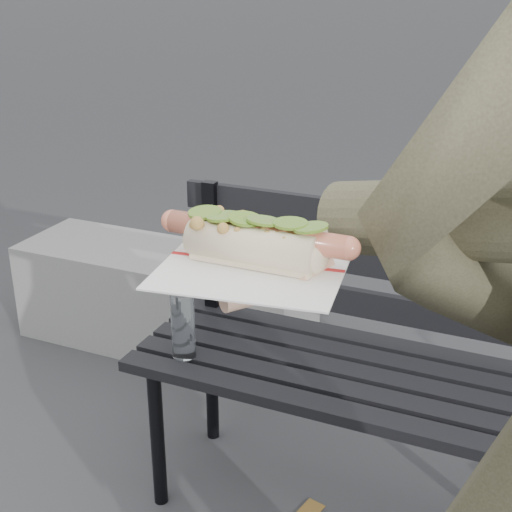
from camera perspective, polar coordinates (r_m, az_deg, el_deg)
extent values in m
cylinder|color=black|center=(2.10, -7.89, -14.20)|extent=(0.04, 0.04, 0.45)
cylinder|color=black|center=(2.34, -3.56, -9.73)|extent=(0.04, 0.04, 0.45)
cube|color=black|center=(1.75, 11.20, -13.24)|extent=(1.50, 0.07, 0.03)
cube|color=black|center=(1.82, 11.86, -11.68)|extent=(1.50, 0.07, 0.03)
cube|color=black|center=(1.89, 12.47, -10.24)|extent=(1.50, 0.07, 0.03)
cube|color=black|center=(1.97, 13.02, -8.91)|extent=(1.50, 0.07, 0.03)
cube|color=black|center=(2.05, 13.52, -7.68)|extent=(1.50, 0.07, 0.03)
cube|color=black|center=(2.15, -3.60, 0.59)|extent=(0.04, 0.03, 0.42)
cube|color=black|center=(2.02, 13.96, -4.71)|extent=(1.50, 0.02, 0.08)
cube|color=black|center=(1.97, 14.31, -1.34)|extent=(1.50, 0.02, 0.08)
cube|color=black|center=(1.92, 14.67, 2.21)|extent=(1.50, 0.02, 0.08)
cylinder|color=white|center=(1.92, -5.86, -5.47)|extent=(0.06, 0.06, 0.19)
cylinder|color=white|center=(1.88, -5.99, -2.64)|extent=(0.03, 0.03, 0.02)
cube|color=slate|center=(2.93, -7.33, -3.43)|extent=(1.20, 0.40, 0.40)
cylinder|color=#D8A384|center=(0.75, 3.09, -1.60)|extent=(0.09, 0.08, 0.07)
ellipsoid|color=#D8A384|center=(0.76, 0.00, -1.74)|extent=(0.10, 0.11, 0.03)
cylinder|color=#D8A384|center=(0.76, -4.73, -1.76)|extent=(0.06, 0.02, 0.02)
cylinder|color=#D8A384|center=(0.77, -4.03, -1.21)|extent=(0.06, 0.02, 0.02)
cylinder|color=#D8A384|center=(0.79, -3.37, -0.67)|extent=(0.06, 0.02, 0.02)
cylinder|color=#D8A384|center=(0.81, -2.73, -0.16)|extent=(0.06, 0.02, 0.02)
cylinder|color=#D8A384|center=(0.71, -1.04, -3.40)|extent=(0.04, 0.05, 0.02)
cube|color=white|center=(0.75, 0.00, -0.56)|extent=(0.21, 0.21, 0.00)
cube|color=#B21E1E|center=(0.75, 0.00, -0.45)|extent=(0.19, 0.03, 0.00)
cylinder|color=#DA7254|center=(0.74, 0.00, 1.78)|extent=(0.20, 0.02, 0.02)
sphere|color=#DA7254|center=(0.78, -6.71, 2.81)|extent=(0.03, 0.02, 0.02)
sphere|color=#DA7254|center=(0.71, 7.41, 0.62)|extent=(0.03, 0.02, 0.02)
sphere|color=#9E6B2D|center=(0.73, -2.64, 2.19)|extent=(0.01, 0.01, 0.01)
sphere|color=#9E6B2D|center=(0.74, -5.05, 2.49)|extent=(0.01, 0.01, 0.01)
sphere|color=#9E6B2D|center=(0.74, 4.14, 2.51)|extent=(0.01, 0.01, 0.01)
sphere|color=#9E6B2D|center=(0.77, -2.45, 2.87)|extent=(0.01, 0.01, 0.01)
sphere|color=#9E6B2D|center=(0.74, 4.14, 2.27)|extent=(0.01, 0.01, 0.01)
sphere|color=#9E6B2D|center=(0.74, 3.26, 1.80)|extent=(0.01, 0.01, 0.01)
sphere|color=#9E6B2D|center=(0.72, 0.96, 1.40)|extent=(0.01, 0.01, 0.01)
sphere|color=#9E6B2D|center=(0.72, 1.68, 1.42)|extent=(0.01, 0.01, 0.01)
sphere|color=#9E6B2D|center=(0.72, 0.90, 1.67)|extent=(0.01, 0.01, 0.01)
sphere|color=#9E6B2D|center=(0.74, 3.37, 2.00)|extent=(0.01, 0.01, 0.01)
sphere|color=#9E6B2D|center=(0.73, -1.50, 2.03)|extent=(0.01, 0.01, 0.01)
sphere|color=#9E6B2D|center=(0.74, 4.80, 2.44)|extent=(0.01, 0.01, 0.01)
sphere|color=#9E6B2D|center=(0.71, 2.28, 1.26)|extent=(0.01, 0.01, 0.01)
sphere|color=#9E6B2D|center=(0.78, -2.97, 3.65)|extent=(0.01, 0.01, 0.01)
sphere|color=#9E6B2D|center=(0.73, 0.57, 2.05)|extent=(0.01, 0.01, 0.01)
sphere|color=#9E6B2D|center=(0.76, -1.61, 2.76)|extent=(0.01, 0.01, 0.01)
sphere|color=#9E6B2D|center=(0.76, -0.96, 3.11)|extent=(0.01, 0.01, 0.01)
sphere|color=#9E6B2D|center=(0.77, -1.08, 3.22)|extent=(0.01, 0.01, 0.01)
sphere|color=#9E6B2D|center=(0.73, 3.46, 1.61)|extent=(0.01, 0.01, 0.01)
sphere|color=#9E6B2D|center=(0.71, 1.41, 1.35)|extent=(0.01, 0.01, 0.01)
sphere|color=#9E6B2D|center=(0.74, -0.22, 2.20)|extent=(0.01, 0.01, 0.01)
sphere|color=#9E6B2D|center=(0.75, 2.18, 2.70)|extent=(0.01, 0.01, 0.01)
sphere|color=#9E6B2D|center=(0.74, -4.74, 2.63)|extent=(0.01, 0.01, 0.01)
sphere|color=#9E6B2D|center=(0.76, -4.46, 2.70)|extent=(0.01, 0.01, 0.01)
cylinder|color=olive|center=(0.76, -4.13, 3.51)|extent=(0.04, 0.04, 0.01)
cylinder|color=olive|center=(0.75, -2.67, 3.19)|extent=(0.04, 0.04, 0.01)
cylinder|color=olive|center=(0.74, -0.87, 3.00)|extent=(0.04, 0.04, 0.01)
cylinder|color=olive|center=(0.73, 0.64, 2.84)|extent=(0.04, 0.04, 0.01)
cylinder|color=olive|center=(0.72, 2.76, 2.63)|extent=(0.04, 0.04, 0.00)
cylinder|color=olive|center=(0.71, 4.39, 2.29)|extent=(0.04, 0.04, 0.01)
cube|color=brown|center=(3.02, -8.47, -6.83)|extent=(0.05, 0.07, 0.00)
cube|color=brown|center=(3.63, -6.90, -1.52)|extent=(0.05, 0.05, 0.00)
cube|color=brown|center=(3.71, -13.17, -1.43)|extent=(0.07, 0.07, 0.00)
cube|color=brown|center=(2.20, 4.37, -19.60)|extent=(0.07, 0.09, 0.00)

